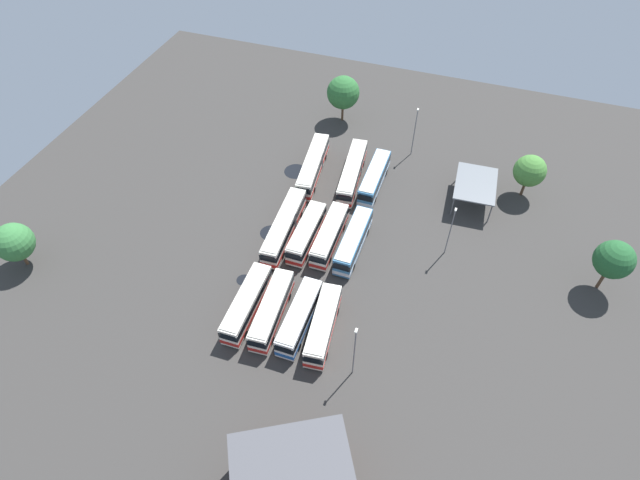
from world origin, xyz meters
name	(u,v)px	position (x,y,z in m)	size (l,w,h in m)	color
ground_plane	(318,242)	(0.00, 0.00, 0.00)	(107.95, 107.95, 0.00)	#383533
bus_row0_slot0	(313,166)	(-14.56, -5.90, 1.87)	(14.36, 4.16, 3.55)	silver
bus_row0_slot2	(352,172)	(-15.14, 0.77, 1.87)	(14.35, 3.99, 3.55)	silver
bus_row0_slot3	(374,178)	(-14.90, 4.61, 1.87)	(11.65, 2.63, 3.55)	teal
bus_row1_slot0	(284,226)	(0.18, -5.17, 1.87)	(14.28, 3.31, 3.55)	silver
bus_row1_slot1	(306,233)	(0.40, -1.58, 1.87)	(10.79, 2.61, 3.55)	silver
bus_row1_slot2	(330,235)	(-0.31, 1.76, 1.87)	(11.19, 2.68, 3.55)	silver
bus_row1_slot3	(353,241)	(-0.40, 5.37, 1.87)	(11.66, 2.66, 3.55)	teal
bus_row2_slot0	(247,304)	(14.85, -4.56, 1.87)	(11.61, 2.77, 3.55)	silver
bus_row2_slot1	(272,310)	(14.71, -1.10, 1.87)	(11.55, 3.30, 3.55)	silver
bus_row2_slot2	(299,317)	(14.59, 2.66, 1.87)	(10.81, 2.63, 3.55)	silver
bus_row2_slot3	(323,325)	(14.72, 5.91, 1.87)	(11.22, 3.68, 3.55)	silver
depot_building	(292,474)	(33.30, 8.99, 3.35)	(12.36, 13.89, 6.66)	brown
maintenance_shelter	(476,184)	(-16.87, 20.38, 3.50)	(9.38, 6.72, 3.69)	slate
lamp_post_by_building	(450,230)	(-4.23, 18.26, 4.83)	(0.56, 0.28, 8.83)	slate
lamp_post_far_corner	(415,130)	(-25.50, 8.59, 5.03)	(0.56, 0.28, 9.22)	slate
lamp_post_near_entrance	(354,351)	(18.79, 11.08, 5.09)	(0.56, 0.28, 9.34)	slate
tree_west_edge	(530,171)	(-20.96, 27.85, 4.94)	(5.03, 5.03, 7.47)	brown
tree_north_edge	(343,93)	(-31.50, -6.07, 5.84)	(6.00, 6.00, 8.85)	brown
tree_northwest	(14,242)	(17.63, -38.06, 4.61)	(5.40, 5.40, 7.32)	brown
tree_northeast	(614,260)	(-4.86, 39.32, 5.77)	(5.17, 5.17, 8.38)	brown
puddle_front_lane	(244,280)	(10.13, -7.45, 0.00)	(1.99, 1.99, 0.01)	black
puddle_near_shelter	(296,171)	(-14.31, -8.98, 0.00)	(3.96, 3.96, 0.01)	black
puddle_back_corner	(270,233)	(0.49, -7.42, 0.00)	(3.19, 3.19, 0.01)	black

